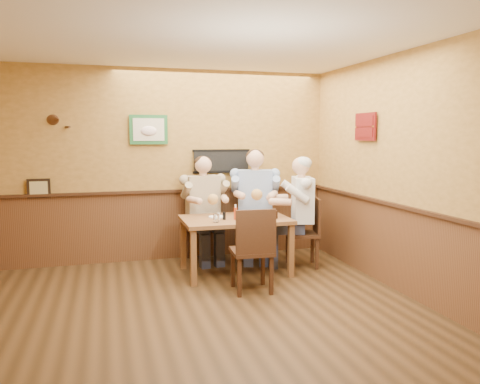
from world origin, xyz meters
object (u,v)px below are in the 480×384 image
object	(u,v)px
diner_blue_polo	(255,210)
cola_tumbler	(275,214)
chair_back_right	(255,224)
diner_white_elder	(302,218)
chair_near_side	(252,249)
hot_sauce_bottle	(235,213)
dining_table	(235,225)
water_glass_left	(216,218)
pepper_shaker	(224,216)
chair_back_left	(203,228)
diner_tan_shirt	(203,214)
water_glass_mid	(253,216)
chair_right_end	(302,232)
salt_shaker	(219,216)

from	to	relation	value
diner_blue_polo	cola_tumbler	bearing A→B (deg)	-74.82
chair_back_right	diner_white_elder	world-z (taller)	diner_white_elder
chair_near_side	hot_sauce_bottle	distance (m)	0.72
dining_table	cola_tumbler	size ratio (longest dim) A/B	13.30
water_glass_left	pepper_shaker	world-z (taller)	water_glass_left
chair_back_left	pepper_shaker	distance (m)	0.92
diner_tan_shirt	diner_white_elder	size ratio (longest dim) A/B	1.00
water_glass_left	water_glass_mid	distance (m)	0.48
chair_right_end	chair_near_side	bearing A→B (deg)	-36.02
chair_back_left	chair_back_right	world-z (taller)	chair_back_right
diner_tan_shirt	diner_blue_polo	xyz separation A→B (m)	(0.77, -0.11, 0.04)
chair_back_left	water_glass_mid	distance (m)	1.16
chair_back_right	hot_sauce_bottle	distance (m)	0.98
chair_near_side	diner_white_elder	size ratio (longest dim) A/B	0.73
chair_back_left	salt_shaker	xyz separation A→B (m)	(0.04, -0.82, 0.31)
dining_table	cola_tumbler	distance (m)	0.54
cola_tumbler	dining_table	bearing A→B (deg)	159.05
water_glass_mid	chair_near_side	bearing A→B (deg)	-109.43
chair_back_right	cola_tumbler	distance (m)	0.89
hot_sauce_bottle	salt_shaker	xyz separation A→B (m)	(-0.21, 0.05, -0.04)
salt_shaker	pepper_shaker	xyz separation A→B (m)	(0.07, -0.03, 0.01)
water_glass_mid	chair_back_right	bearing A→B (deg)	70.69
chair_right_end	chair_near_side	distance (m)	1.29
chair_back_left	diner_tan_shirt	xyz separation A→B (m)	(0.00, 0.00, 0.21)
water_glass_left	pepper_shaker	xyz separation A→B (m)	(0.14, 0.15, -0.00)
diner_tan_shirt	diner_blue_polo	distance (m)	0.77
diner_tan_shirt	pepper_shaker	distance (m)	0.87
chair_back_right	pepper_shaker	bearing A→B (deg)	-116.52
diner_blue_polo	water_glass_mid	size ratio (longest dim) A/B	13.41
dining_table	chair_back_right	distance (m)	0.83
chair_right_end	diner_white_elder	xyz separation A→B (m)	(0.00, 0.00, 0.21)
chair_near_side	chair_back_right	bearing A→B (deg)	-105.32
chair_back_left	hot_sauce_bottle	size ratio (longest dim) A/B	5.48
diner_tan_shirt	chair_near_side	bearing A→B (deg)	-85.37
hot_sauce_bottle	diner_white_elder	bearing A→B (deg)	9.62
hot_sauce_bottle	salt_shaker	bearing A→B (deg)	166.22
diner_blue_polo	cola_tumbler	size ratio (longest dim) A/B	13.93
diner_white_elder	cola_tumbler	size ratio (longest dim) A/B	13.17
chair_right_end	salt_shaker	xyz separation A→B (m)	(-1.23, -0.12, 0.31)
diner_blue_polo	diner_white_elder	size ratio (longest dim) A/B	1.06
chair_back_left	diner_tan_shirt	bearing A→B (deg)	0.00
diner_tan_shirt	salt_shaker	size ratio (longest dim) A/B	15.92
salt_shaker	chair_back_right	bearing A→B (deg)	44.51
diner_tan_shirt	diner_white_elder	world-z (taller)	diner_white_elder
water_glass_mid	hot_sauce_bottle	size ratio (longest dim) A/B	0.62
diner_blue_polo	pepper_shaker	size ratio (longest dim) A/B	14.45
water_glass_left	salt_shaker	distance (m)	0.20
chair_back_left	diner_white_elder	distance (m)	1.47
chair_near_side	cola_tumbler	world-z (taller)	chair_near_side
chair_back_right	cola_tumbler	xyz separation A→B (m)	(0.00, -0.84, 0.29)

